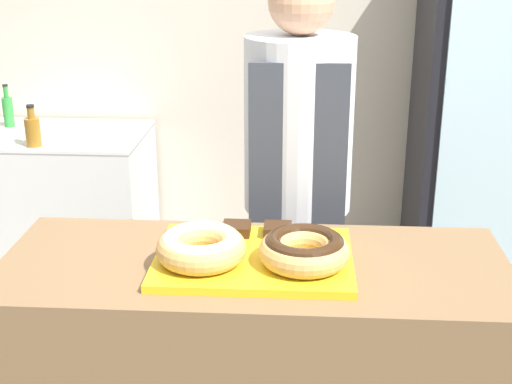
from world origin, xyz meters
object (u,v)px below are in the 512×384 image
at_px(donut_light_glaze, 201,246).
at_px(brownie_back_right, 278,230).
at_px(serving_tray, 254,258).
at_px(baker_person, 297,188).
at_px(beverage_fridge, 486,120).
at_px(bottle_green, 8,110).
at_px(donut_chocolate_glaze, 304,249).
at_px(chest_freezer, 62,204).
at_px(brownie_back_left, 237,229).
at_px(bottle_amber, 33,131).

distance_m(donut_light_glaze, brownie_back_right, 0.29).
xyz_separation_m(serving_tray, baker_person, (0.12, 0.66, -0.02)).
xyz_separation_m(beverage_fridge, bottle_green, (-2.55, 0.13, -0.02)).
bearing_deg(brownie_back_right, donut_chocolate_glaze, -68.24).
bearing_deg(baker_person, donut_light_glaze, -110.32).
distance_m(serving_tray, chest_freezer, 2.18).
xyz_separation_m(donut_chocolate_glaze, bottle_green, (-1.62, 1.92, -0.09)).
relative_size(serving_tray, donut_light_glaze, 2.21).
height_order(serving_tray, brownie_back_left, brownie_back_left).
xyz_separation_m(serving_tray, bottle_green, (-1.48, 1.87, -0.03)).
bearing_deg(bottle_amber, donut_chocolate_glaze, -48.94).
bearing_deg(bottle_amber, bottle_green, 126.34).
distance_m(brownie_back_right, chest_freezer, 2.10).
xyz_separation_m(serving_tray, chest_freezer, (-1.18, 1.75, -0.53)).
xyz_separation_m(donut_light_glaze, brownie_back_left, (0.08, 0.20, -0.03)).
bearing_deg(serving_tray, brownie_back_right, 67.11).
height_order(donut_chocolate_glaze, bottle_amber, donut_chocolate_glaze).
distance_m(bottle_amber, bottle_green, 0.46).
bearing_deg(donut_chocolate_glaze, bottle_green, 130.20).
height_order(brownie_back_left, brownie_back_right, same).
height_order(donut_chocolate_glaze, chest_freezer, donut_chocolate_glaze).
bearing_deg(serving_tray, baker_person, 79.73).
bearing_deg(bottle_amber, brownie_back_right, -46.70).
distance_m(serving_tray, brownie_back_right, 0.17).
xyz_separation_m(brownie_back_left, chest_freezer, (-1.12, 1.60, -0.56)).
bearing_deg(brownie_back_right, chest_freezer, 128.02).
relative_size(donut_light_glaze, donut_chocolate_glaze, 1.00).
relative_size(serving_tray, baker_person, 0.32).
height_order(bottle_amber, bottle_green, bottle_green).
distance_m(donut_chocolate_glaze, brownie_back_right, 0.22).
bearing_deg(beverage_fridge, chest_freezer, 179.83).
distance_m(serving_tray, bottle_amber, 1.92).
xyz_separation_m(donut_light_glaze, baker_person, (0.26, 0.71, -0.07)).
distance_m(serving_tray, brownie_back_left, 0.17).
bearing_deg(chest_freezer, beverage_fridge, -0.17).
relative_size(chest_freezer, bottle_green, 4.04).
relative_size(brownie_back_left, bottle_green, 0.36).
xyz_separation_m(beverage_fridge, chest_freezer, (-2.26, 0.01, -0.52)).
xyz_separation_m(donut_chocolate_glaze, baker_person, (-0.02, 0.71, -0.07)).
height_order(baker_person, bottle_amber, baker_person).
bearing_deg(chest_freezer, baker_person, -39.78).
relative_size(brownie_back_right, bottle_green, 0.36).
bearing_deg(baker_person, bottle_green, 142.91).
distance_m(donut_chocolate_glaze, beverage_fridge, 2.02).
relative_size(serving_tray, bottle_green, 2.41).
height_order(donut_chocolate_glaze, brownie_back_right, donut_chocolate_glaze).
distance_m(donut_light_glaze, chest_freezer, 2.16).
bearing_deg(brownie_back_left, donut_chocolate_glaze, -44.31).
bearing_deg(brownie_back_left, serving_tray, -67.11).
distance_m(donut_light_glaze, bottle_green, 2.34).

